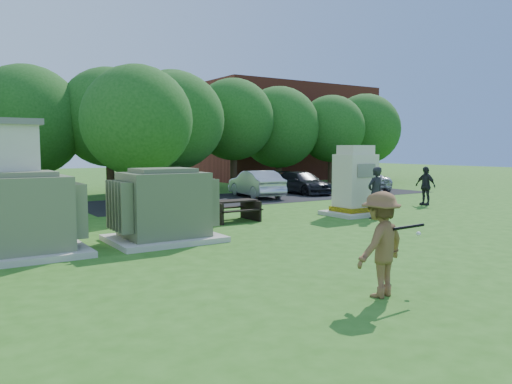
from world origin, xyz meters
TOP-DOWN VIEW (x-y plane):
  - ground at (0.00, 0.00)m, footprint 120.00×120.00m
  - brick_building at (18.00, 27.00)m, footprint 15.00×8.00m
  - parking_strip at (7.00, 13.50)m, footprint 20.00×6.00m
  - transformer_left at (-6.50, 4.50)m, footprint 3.00×2.40m
  - transformer_right at (-2.80, 4.50)m, footprint 3.00×2.40m
  - generator_cabinet at (5.72, 5.60)m, footprint 2.26×1.85m
  - picnic_table at (0.78, 6.74)m, footprint 1.79×1.34m
  - batter at (-1.67, -2.59)m, footprint 1.32×0.92m
  - person_by_generator at (5.56, 4.38)m, footprint 0.72×0.48m
  - person_at_picnic at (-0.00, 8.15)m, footprint 0.90×0.70m
  - person_walking_right at (10.88, 6.32)m, footprint 0.45×1.06m
  - car_white at (2.33, 13.60)m, footprint 2.52×4.65m
  - car_silver_a at (6.34, 13.73)m, footprint 2.19×4.58m
  - car_dark at (9.76, 14.09)m, footprint 1.79×4.38m
  - car_silver_b at (14.27, 13.61)m, footprint 3.68×4.91m
  - batting_equipment at (-1.15, -2.71)m, footprint 1.15×0.35m
  - tree_row at (1.75, 18.50)m, footprint 41.30×13.30m

SIDE VIEW (x-z plane):
  - ground at x=0.00m, z-range 0.00..0.00m
  - parking_strip at x=7.00m, z-range 0.00..0.01m
  - picnic_table at x=0.78m, z-range 0.10..0.86m
  - car_silver_b at x=14.27m, z-range 0.00..1.24m
  - car_dark at x=9.76m, z-range 0.00..1.27m
  - car_silver_a at x=6.34m, z-range 0.00..1.45m
  - car_white at x=2.33m, z-range 0.00..1.50m
  - person_walking_right at x=10.88m, z-range 0.00..1.79m
  - person_at_picnic at x=0.00m, z-range 0.00..1.84m
  - batter at x=-1.67m, z-range 0.00..1.87m
  - transformer_left at x=-6.50m, z-range -0.07..2.00m
  - transformer_right at x=-2.80m, z-range -0.07..2.00m
  - person_by_generator at x=5.56m, z-range 0.00..1.95m
  - batting_equipment at x=-1.15m, z-range 1.04..1.34m
  - generator_cabinet at x=5.72m, z-range -0.17..2.58m
  - brick_building at x=18.00m, z-range 0.00..8.00m
  - tree_row at x=1.75m, z-range 0.50..7.80m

